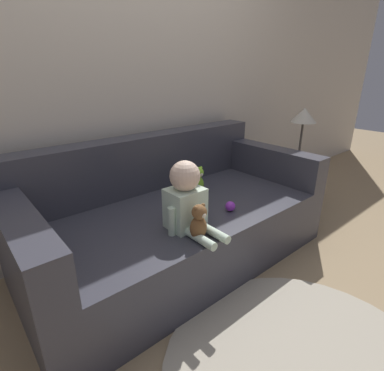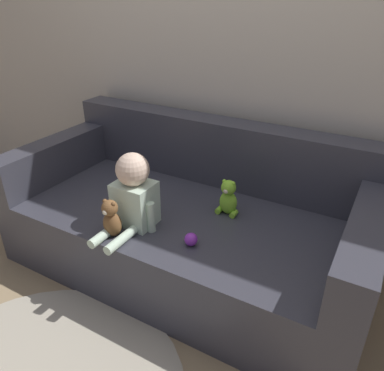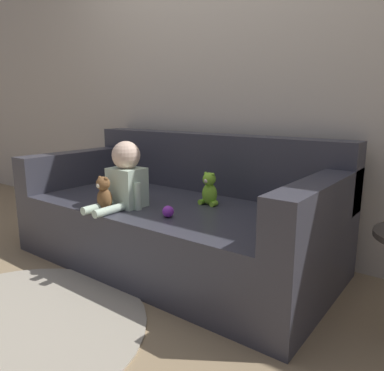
{
  "view_description": "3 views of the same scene",
  "coord_description": "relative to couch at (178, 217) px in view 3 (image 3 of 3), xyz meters",
  "views": [
    {
      "loc": [
        -1.09,
        -1.43,
        1.25
      ],
      "look_at": [
        0.11,
        -0.01,
        0.52
      ],
      "focal_mm": 28.0,
      "sensor_mm": 36.0,
      "label": 1
    },
    {
      "loc": [
        0.92,
        -1.54,
        1.49
      ],
      "look_at": [
        0.12,
        -0.13,
        0.64
      ],
      "focal_mm": 35.0,
      "sensor_mm": 36.0,
      "label": 2
    },
    {
      "loc": [
        1.48,
        -1.75,
        1.0
      ],
      "look_at": [
        0.19,
        -0.04,
        0.54
      ],
      "focal_mm": 35.0,
      "sensor_mm": 36.0,
      "label": 3
    }
  ],
  "objects": [
    {
      "name": "toy_ball",
      "position": [
        0.2,
        -0.33,
        0.15
      ],
      "size": [
        0.06,
        0.06,
        0.06
      ],
      "color": "purple",
      "rests_on": "couch"
    },
    {
      "name": "teddy_bear_brown",
      "position": [
        -0.18,
        -0.45,
        0.22
      ],
      "size": [
        0.1,
        0.09,
        0.2
      ],
      "color": "brown",
      "rests_on": "couch"
    },
    {
      "name": "ground_plane",
      "position": [
        0.0,
        -0.06,
        -0.29
      ],
      "size": [
        12.0,
        12.0,
        0.0
      ],
      "primitive_type": "plane",
      "color": "#9E8460"
    },
    {
      "name": "person_baby",
      "position": [
        -0.14,
        -0.32,
        0.29
      ],
      "size": [
        0.27,
        0.37,
        0.39
      ],
      "color": "silver",
      "rests_on": "couch"
    },
    {
      "name": "plush_toy_side",
      "position": [
        0.23,
        0.02,
        0.21
      ],
      "size": [
        0.12,
        0.09,
        0.2
      ],
      "color": "#8CD133",
      "rests_on": "couch"
    },
    {
      "name": "wall_back",
      "position": [
        0.0,
        0.52,
        1.01
      ],
      "size": [
        8.0,
        0.05,
        2.6
      ],
      "color": "beige",
      "rests_on": "ground_plane"
    },
    {
      "name": "couch",
      "position": [
        0.0,
        0.0,
        0.0
      ],
      "size": [
        2.0,
        0.98,
        0.81
      ],
      "color": "#383842",
      "rests_on": "ground_plane"
    },
    {
      "name": "floor_rug",
      "position": [
        -0.11,
        -1.12,
        -0.28
      ],
      "size": [
        1.3,
        1.3,
        0.01
      ],
      "color": "#B2A893",
      "rests_on": "ground_plane"
    }
  ]
}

